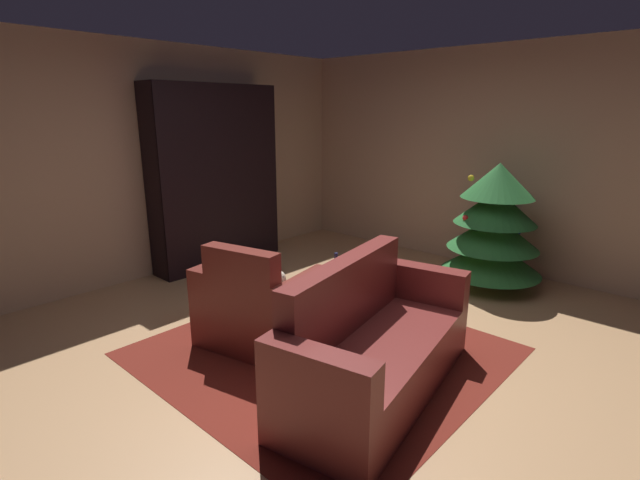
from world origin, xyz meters
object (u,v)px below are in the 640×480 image
object	(u,v)px
couch_red	(374,348)
bottle_on_table	(336,276)
book_stack_on_table	(338,292)
bookshelf_unit	(224,176)
coffee_table	(332,304)
armchair_red	(261,310)
decorated_tree	(494,226)

from	to	relation	value
couch_red	bottle_on_table	world-z (taller)	couch_red
book_stack_on_table	bottle_on_table	world-z (taller)	bottle_on_table
couch_red	bookshelf_unit	bearing A→B (deg)	160.80
coffee_table	book_stack_on_table	size ratio (longest dim) A/B	3.00
book_stack_on_table	armchair_red	bearing A→B (deg)	-144.08
coffee_table	decorated_tree	bearing A→B (deg)	82.35
bookshelf_unit	bottle_on_table	distance (m)	2.65
book_stack_on_table	decorated_tree	world-z (taller)	decorated_tree
book_stack_on_table	decorated_tree	bearing A→B (deg)	82.42
couch_red	book_stack_on_table	world-z (taller)	couch_red
armchair_red	bottle_on_table	xyz separation A→B (m)	(0.41, 0.47, 0.28)
couch_red	decorated_tree	world-z (taller)	decorated_tree
book_stack_on_table	bottle_on_table	distance (m)	0.16
armchair_red	decorated_tree	xyz separation A→B (m)	(0.82, 2.63, 0.37)
bookshelf_unit	decorated_tree	distance (m)	3.25
bottle_on_table	decorated_tree	xyz separation A→B (m)	(0.40, 2.16, 0.10)
bottle_on_table	decorated_tree	distance (m)	2.20
couch_red	book_stack_on_table	distance (m)	0.63
bookshelf_unit	couch_red	world-z (taller)	bookshelf_unit
decorated_tree	bottle_on_table	bearing A→B (deg)	-100.59
bookshelf_unit	armchair_red	world-z (taller)	bookshelf_unit
couch_red	decorated_tree	distance (m)	2.55
coffee_table	bottle_on_table	world-z (taller)	bottle_on_table
armchair_red	bookshelf_unit	bearing A→B (deg)	149.69
armchair_red	coffee_table	size ratio (longest dim) A/B	1.73
bookshelf_unit	book_stack_on_table	xyz separation A→B (m)	(2.60, -0.84, -0.59)
coffee_table	book_stack_on_table	distance (m)	0.11
bookshelf_unit	bottle_on_table	xyz separation A→B (m)	(2.49, -0.75, -0.51)
armchair_red	couch_red	world-z (taller)	couch_red
couch_red	bottle_on_table	xyz separation A→B (m)	(-0.64, 0.34, 0.29)
coffee_table	book_stack_on_table	world-z (taller)	book_stack_on_table
bookshelf_unit	armchair_red	distance (m)	2.54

